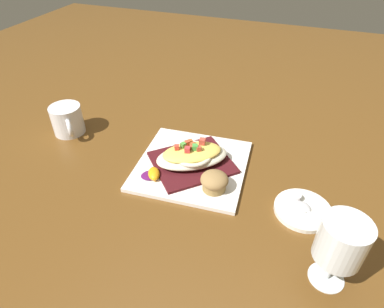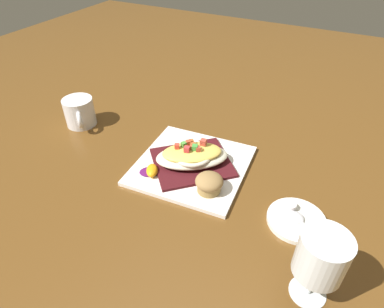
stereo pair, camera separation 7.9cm
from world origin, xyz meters
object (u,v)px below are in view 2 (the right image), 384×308
object	(u,v)px
orange_garnish	(151,171)
stemmed_glass	(321,259)
creamer_saucer	(296,220)
coffee_mug	(80,113)
square_plate	(192,165)
creamer_cup_0	(290,207)
spoon	(299,219)
gratin_dish	(192,155)
muffin	(209,183)

from	to	relation	value
orange_garnish	stemmed_glass	bearing A→B (deg)	-17.97
creamer_saucer	coffee_mug	bearing A→B (deg)	172.56
stemmed_glass	coffee_mug	bearing A→B (deg)	161.88
square_plate	creamer_cup_0	bearing A→B (deg)	-9.14
orange_garnish	spoon	distance (m)	0.35
gratin_dish	creamer_saucer	size ratio (longest dim) A/B	1.66
coffee_mug	spoon	size ratio (longest dim) A/B	1.25
gratin_dish	coffee_mug	size ratio (longest dim) A/B	2.02
spoon	creamer_cup_0	bearing A→B (deg)	136.26
coffee_mug	square_plate	bearing A→B (deg)	-3.90
square_plate	orange_garnish	distance (m)	0.10
orange_garnish	square_plate	bearing A→B (deg)	48.09
coffee_mug	stemmed_glass	xyz separation A→B (m)	(0.71, -0.23, 0.06)
square_plate	gratin_dish	xyz separation A→B (m)	(-0.00, 0.00, 0.03)
gratin_dish	muffin	size ratio (longest dim) A/B	3.19
square_plate	spoon	distance (m)	0.28
muffin	creamer_cup_0	xyz separation A→B (m)	(0.18, 0.03, -0.01)
muffin	coffee_mug	world-z (taller)	coffee_mug
muffin	creamer_cup_0	world-z (taller)	muffin
spoon	creamer_cup_0	xyz separation A→B (m)	(-0.02, 0.02, 0.00)
coffee_mug	creamer_cup_0	distance (m)	0.64
square_plate	creamer_saucer	bearing A→B (deg)	-12.30
gratin_dish	stemmed_glass	world-z (taller)	stemmed_glass
spoon	coffee_mug	bearing A→B (deg)	172.25
square_plate	muffin	size ratio (longest dim) A/B	4.19
gratin_dish	spoon	distance (m)	0.28
gratin_dish	orange_garnish	xyz separation A→B (m)	(-0.07, -0.08, -0.02)
square_plate	stemmed_glass	world-z (taller)	stemmed_glass
creamer_saucer	creamer_cup_0	bearing A→B (deg)	136.26
creamer_saucer	spoon	size ratio (longest dim) A/B	1.52
gratin_dish	creamer_cup_0	world-z (taller)	gratin_dish
coffee_mug	gratin_dish	bearing A→B (deg)	-3.88
stemmed_glass	creamer_saucer	distance (m)	0.18
square_plate	creamer_cup_0	world-z (taller)	creamer_cup_0
square_plate	stemmed_glass	xyz separation A→B (m)	(0.33, -0.21, 0.09)
coffee_mug	creamer_saucer	size ratio (longest dim) A/B	0.82
orange_garnish	creamer_saucer	size ratio (longest dim) A/B	0.51
coffee_mug	spoon	distance (m)	0.66
gratin_dish	stemmed_glass	size ratio (longest dim) A/B	1.40
square_plate	muffin	bearing A→B (deg)	-40.86
muffin	stemmed_glass	world-z (taller)	stemmed_glass
spoon	gratin_dish	bearing A→B (deg)	167.05
coffee_mug	spoon	bearing A→B (deg)	-7.75
muffin	square_plate	bearing A→B (deg)	139.14
square_plate	orange_garnish	world-z (taller)	orange_garnish
orange_garnish	creamer_cup_0	bearing A→B (deg)	6.47
muffin	stemmed_glass	size ratio (longest dim) A/B	0.44
orange_garnish	coffee_mug	size ratio (longest dim) A/B	0.61
orange_garnish	creamer_cup_0	size ratio (longest dim) A/B	2.53
square_plate	spoon	size ratio (longest dim) A/B	3.31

